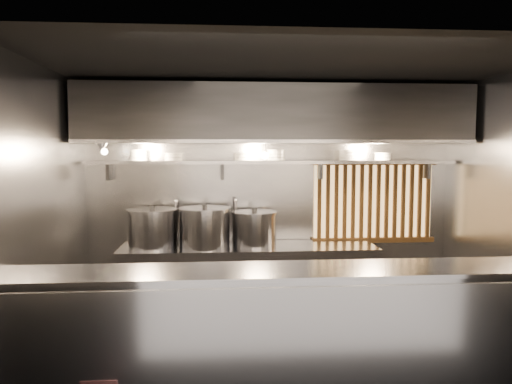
{
  "coord_description": "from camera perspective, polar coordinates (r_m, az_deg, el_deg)",
  "views": [
    {
      "loc": [
        -0.66,
        -4.65,
        2.04
      ],
      "look_at": [
        -0.26,
        0.55,
        1.59
      ],
      "focal_mm": 35.0,
      "sensor_mm": 36.0,
      "label": 1
    }
  ],
  "objects": [
    {
      "name": "bowl_stack_3",
      "position": [
        6.02,
        2.31,
        4.25
      ],
      "size": [
        0.23,
        0.23,
        0.13
      ],
      "color": "silver",
      "rests_on": "bowl_shelf"
    },
    {
      "name": "ceiling",
      "position": [
        4.76,
        3.7,
        14.13
      ],
      "size": [
        4.5,
        4.5,
        0.0
      ],
      "primitive_type": "plane",
      "rotation": [
        3.14,
        0.0,
        0.0
      ],
      "color": "black",
      "rests_on": "wall_back"
    },
    {
      "name": "floor",
      "position": [
        5.12,
        3.52,
        -18.52
      ],
      "size": [
        4.5,
        4.5,
        0.0
      ],
      "primitive_type": "plane",
      "color": "black",
      "rests_on": "ground"
    },
    {
      "name": "pendant_bulb",
      "position": [
        5.88,
        1.03,
        4.19
      ],
      "size": [
        0.09,
        0.09,
        0.19
      ],
      "color": "#2D2D30",
      "rests_on": "exhaust_hood"
    },
    {
      "name": "exhaust_hood",
      "position": [
        5.8,
        2.12,
        8.75
      ],
      "size": [
        4.4,
        0.81,
        0.65
      ],
      "color": "#2D2D30",
      "rests_on": "ceiling"
    },
    {
      "name": "wall_back",
      "position": [
        6.22,
        1.67,
        -0.95
      ],
      "size": [
        4.5,
        0.0,
        4.5
      ],
      "primitive_type": "plane",
      "rotation": [
        1.57,
        0.0,
        0.0
      ],
      "color": "gray",
      "rests_on": "floor"
    },
    {
      "name": "stock_pot_mid",
      "position": [
        5.82,
        -5.87,
        -4.04
      ],
      "size": [
        0.66,
        0.66,
        0.5
      ],
      "rotation": [
        0.0,
        0.0,
        -0.1
      ],
      "color": "gray",
      "rests_on": "cooking_bench"
    },
    {
      "name": "stock_pot_right",
      "position": [
        5.89,
        -0.18,
        -4.18
      ],
      "size": [
        0.64,
        0.64,
        0.45
      ],
      "rotation": [
        0.0,
        0.0,
        0.23
      ],
      "color": "gray",
      "rests_on": "cooking_bench"
    },
    {
      "name": "faucet_right",
      "position": [
        6.07,
        -2.43,
        -1.99
      ],
      "size": [
        0.04,
        0.3,
        0.5
      ],
      "color": "silver",
      "rests_on": "wall_back"
    },
    {
      "name": "wall_left",
      "position": [
        4.96,
        -23.13,
        -2.87
      ],
      "size": [
        0.0,
        3.0,
        3.0
      ],
      "primitive_type": "plane",
      "rotation": [
        1.57,
        0.0,
        1.57
      ],
      "color": "gray",
      "rests_on": "floor"
    },
    {
      "name": "bowl_stack_5",
      "position": [
        6.31,
        14.27,
        3.96
      ],
      "size": [
        0.21,
        0.21,
        0.09
      ],
      "color": "silver",
      "rests_on": "bowl_shelf"
    },
    {
      "name": "bowl_shelf",
      "position": [
        6.01,
        1.87,
        3.43
      ],
      "size": [
        4.4,
        0.34,
        0.04
      ],
      "primitive_type": "cube",
      "color": "gray",
      "rests_on": "wall_back"
    },
    {
      "name": "bowl_stack_2",
      "position": [
        5.98,
        -1.49,
        4.06
      ],
      "size": [
        0.22,
        0.22,
        0.09
      ],
      "color": "silver",
      "rests_on": "bowl_shelf"
    },
    {
      "name": "wood_screen",
      "position": [
        6.45,
        13.28,
        -1.05
      ],
      "size": [
        1.56,
        0.09,
        1.04
      ],
      "color": "#FFC572",
      "rests_on": "wall_back"
    },
    {
      "name": "bowl_stack_0",
      "position": [
        6.04,
        -13.25,
        4.12
      ],
      "size": [
        0.21,
        0.21,
        0.13
      ],
      "color": "silver",
      "rests_on": "bowl_shelf"
    },
    {
      "name": "heat_lamp",
      "position": [
        5.64,
        -17.18,
        5.01
      ],
      "size": [
        0.25,
        0.35,
        0.2
      ],
      "color": "gray",
      "rests_on": "exhaust_hood"
    },
    {
      "name": "bowl_stack_1",
      "position": [
        6.0,
        -9.42,
        4.0
      ],
      "size": [
        0.22,
        0.22,
        0.09
      ],
      "color": "silver",
      "rests_on": "bowl_shelf"
    },
    {
      "name": "stock_pot_left",
      "position": [
        5.92,
        -11.74,
        -4.04
      ],
      "size": [
        0.75,
        0.75,
        0.49
      ],
      "rotation": [
        0.0,
        0.0,
        0.36
      ],
      "color": "gray",
      "rests_on": "cooking_bench"
    },
    {
      "name": "serving_counter",
      "position": [
        4.03,
        5.53,
        -16.51
      ],
      "size": [
        4.5,
        0.56,
        1.13
      ],
      "color": "gray",
      "rests_on": "floor"
    },
    {
      "name": "cooking_bench",
      "position": [
        6.01,
        -0.86,
        -10.39
      ],
      "size": [
        3.0,
        0.7,
        0.9
      ],
      "primitive_type": "cube",
      "color": "gray",
      "rests_on": "floor"
    },
    {
      "name": "bowl_stack_4",
      "position": [
        6.18,
        10.46,
        4.19
      ],
      "size": [
        0.22,
        0.22,
        0.13
      ],
      "color": "silver",
      "rests_on": "bowl_shelf"
    },
    {
      "name": "faucet_left",
      "position": [
        6.08,
        -9.03,
        -2.03
      ],
      "size": [
        0.04,
        0.3,
        0.5
      ],
      "color": "silver",
      "rests_on": "wall_back"
    }
  ]
}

